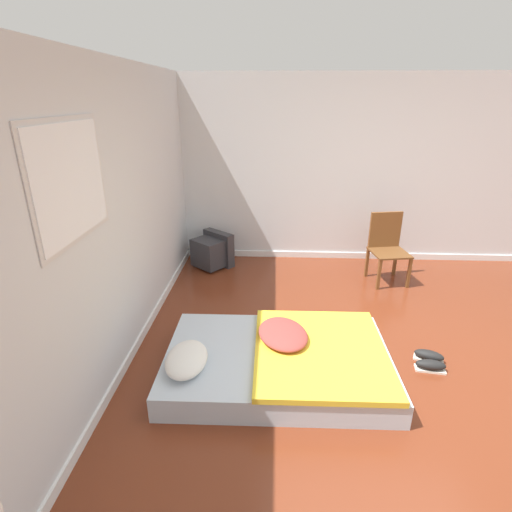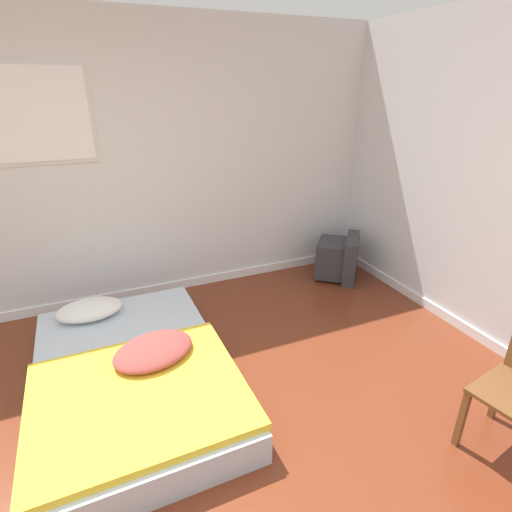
{
  "view_description": "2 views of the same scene",
  "coord_description": "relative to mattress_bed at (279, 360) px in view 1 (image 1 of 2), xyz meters",
  "views": [
    {
      "loc": [
        -2.8,
        1.21,
        2.3
      ],
      "look_at": [
        1.47,
        1.42,
        0.58
      ],
      "focal_mm": 28.0,
      "sensor_mm": 36.0,
      "label": 1
    },
    {
      "loc": [
        0.03,
        -1.27,
        2.01
      ],
      "look_at": [
        1.23,
        1.52,
        0.7
      ],
      "focal_mm": 28.0,
      "sensor_mm": 36.0,
      "label": 2
    }
  ],
  "objects": [
    {
      "name": "mattress_bed",
      "position": [
        0.0,
        0.0,
        0.0
      ],
      "size": [
        1.3,
        1.96,
        0.36
      ],
      "color": "silver",
      "rests_on": "ground_plane"
    },
    {
      "name": "sneaker_pair",
      "position": [
        0.18,
        -1.38,
        -0.09
      ],
      "size": [
        0.32,
        0.31,
        0.1
      ],
      "color": "silver",
      "rests_on": "ground_plane"
    },
    {
      "name": "wall_back",
      "position": [
        -0.13,
        1.42,
        1.15
      ],
      "size": [
        8.2,
        0.08,
        2.6
      ],
      "color": "silver",
      "rests_on": "ground_plane"
    },
    {
      "name": "ground_plane",
      "position": [
        -0.12,
        -1.15,
        -0.14
      ],
      "size": [
        20.0,
        20.0,
        0.0
      ],
      "primitive_type": "plane",
      "color": "maroon"
    },
    {
      "name": "wooden_chair",
      "position": [
        2.06,
        -1.41,
        0.38
      ],
      "size": [
        0.52,
        0.52,
        0.9
      ],
      "color": "brown",
      "rests_on": "ground_plane"
    },
    {
      "name": "crt_tv",
      "position": [
        2.37,
        0.95,
        0.09
      ],
      "size": [
        0.63,
        0.63,
        0.49
      ],
      "color": "#333338",
      "rests_on": "ground_plane"
    },
    {
      "name": "wall_right",
      "position": [
        2.81,
        -1.15,
        1.15
      ],
      "size": [
        0.08,
        7.47,
        2.6
      ],
      "color": "silver",
      "rests_on": "ground_plane"
    }
  ]
}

